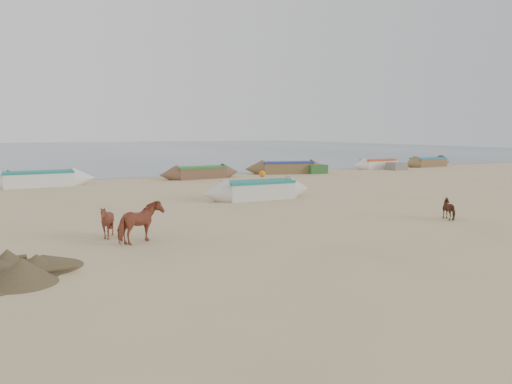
% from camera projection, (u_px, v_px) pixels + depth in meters
% --- Properties ---
extents(ground, '(140.00, 140.00, 0.00)m').
position_uv_depth(ground, '(320.00, 243.00, 13.98)').
color(ground, tan).
rests_on(ground, ground).
extents(sea, '(160.00, 160.00, 0.00)m').
position_uv_depth(sea, '(54.00, 149.00, 86.68)').
color(sea, slate).
rests_on(sea, ground).
extents(cow_adult, '(1.50, 1.21, 1.15)m').
position_uv_depth(cow_adult, '(140.00, 223.00, 13.90)').
color(cow_adult, brown).
rests_on(cow_adult, ground).
extents(calf_front, '(1.14, 1.09, 0.97)m').
position_uv_depth(calf_front, '(107.00, 222.00, 14.49)').
color(calf_front, '#5B2A1C').
rests_on(calf_front, ground).
extents(calf_right, '(0.72, 0.81, 0.75)m').
position_uv_depth(calf_right, '(451.00, 209.00, 17.67)').
color(calf_right, '#572F1C').
rests_on(calf_right, ground).
extents(near_canoe, '(5.47, 1.30, 0.86)m').
position_uv_depth(near_canoe, '(258.00, 190.00, 22.94)').
color(near_canoe, silver).
rests_on(near_canoe, ground).
extents(waterline_canoes, '(58.26, 3.85, 0.89)m').
position_uv_depth(waterline_canoes, '(138.00, 174.00, 31.51)').
color(waterline_canoes, brown).
rests_on(waterline_canoes, ground).
extents(beach_clutter, '(45.22, 3.53, 0.64)m').
position_uv_depth(beach_clutter, '(188.00, 174.00, 32.72)').
color(beach_clutter, '#295C35').
rests_on(beach_clutter, ground).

